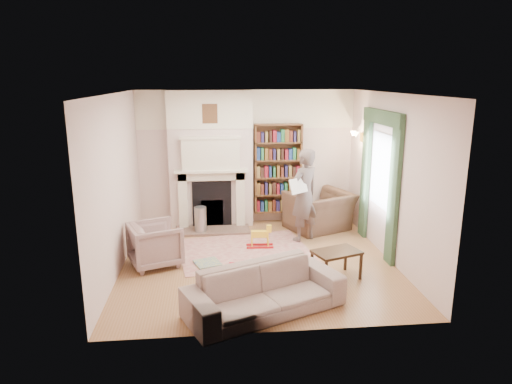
{
  "coord_description": "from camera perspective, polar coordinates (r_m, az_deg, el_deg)",
  "views": [
    {
      "loc": [
        -0.74,
        -7.22,
        3.04
      ],
      "look_at": [
        0.0,
        0.25,
        1.15
      ],
      "focal_mm": 32.0,
      "sensor_mm": 36.0,
      "label": 1
    }
  ],
  "objects": [
    {
      "name": "coffee_table",
      "position": [
        7.25,
        9.98,
        -8.93
      ],
      "size": [
        0.81,
        0.66,
        0.45
      ],
      "primitive_type": null,
      "rotation": [
        0.0,
        0.0,
        0.34
      ],
      "color": "#321F11",
      "rests_on": "floor"
    },
    {
      "name": "game_box_lid",
      "position": [
        7.59,
        -2.47,
        -9.18
      ],
      "size": [
        0.3,
        0.23,
        0.04
      ],
      "primitive_type": "cube",
      "rotation": [
        0.0,
        0.0,
        -0.21
      ],
      "color": "#AA1323",
      "rests_on": "rug"
    },
    {
      "name": "sofa",
      "position": [
        6.16,
        1.09,
        -12.19
      ],
      "size": [
        2.27,
        1.6,
        0.62
      ],
      "primitive_type": "imported",
      "rotation": [
        0.0,
        0.0,
        0.41
      ],
      "color": "#A9A08B",
      "rests_on": "floor"
    },
    {
      "name": "wall_back",
      "position": [
        9.64,
        -1.18,
        4.33
      ],
      "size": [
        4.5,
        0.0,
        4.5
      ],
      "primitive_type": "plane",
      "rotation": [
        1.57,
        0.0,
        0.0
      ],
      "color": "beige",
      "rests_on": "floor"
    },
    {
      "name": "board_game",
      "position": [
        7.74,
        -6.07,
        -8.85
      ],
      "size": [
        0.5,
        0.5,
        0.03
      ],
      "primitive_type": "cube",
      "rotation": [
        0.0,
        0.0,
        0.33
      ],
      "color": "gold",
      "rests_on": "rug"
    },
    {
      "name": "rug",
      "position": [
        8.29,
        -1.46,
        -7.35
      ],
      "size": [
        2.53,
        2.08,
        0.01
      ],
      "primitive_type": "cube",
      "rotation": [
        0.0,
        0.0,
        0.15
      ],
      "color": "#C8AC97",
      "rests_on": "floor"
    },
    {
      "name": "window",
      "position": [
        8.33,
        15.39,
        2.62
      ],
      "size": [
        0.02,
        0.9,
        1.3
      ],
      "primitive_type": "cube",
      "color": "silver",
      "rests_on": "wall_right"
    },
    {
      "name": "wall_front",
      "position": [
        5.29,
        2.69,
        -3.95
      ],
      "size": [
        4.5,
        0.0,
        4.5
      ],
      "primitive_type": "plane",
      "rotation": [
        -1.57,
        0.0,
        0.0
      ],
      "color": "beige",
      "rests_on": "floor"
    },
    {
      "name": "paraffin_heater",
      "position": [
        9.17,
        -6.94,
        -3.53
      ],
      "size": [
        0.31,
        0.31,
        0.55
      ],
      "primitive_type": "cylinder",
      "rotation": [
        0.0,
        0.0,
        0.36
      ],
      "color": "#A7AAAE",
      "rests_on": "floor"
    },
    {
      "name": "man_reading",
      "position": [
        8.61,
        6.02,
        -0.41
      ],
      "size": [
        0.78,
        0.72,
        1.78
      ],
      "primitive_type": "imported",
      "rotation": [
        0.0,
        0.0,
        3.75
      ],
      "color": "#5A4B48",
      "rests_on": "floor"
    },
    {
      "name": "wall_left",
      "position": [
        7.56,
        -17.04,
        0.97
      ],
      "size": [
        0.0,
        4.5,
        4.5
      ],
      "primitive_type": "plane",
      "rotation": [
        1.57,
        0.0,
        1.57
      ],
      "color": "beige",
      "rests_on": "floor"
    },
    {
      "name": "curtain_left",
      "position": [
        7.74,
        16.85,
        -0.24
      ],
      "size": [
        0.07,
        0.32,
        2.4
      ],
      "primitive_type": "cube",
      "color": "#2F4A31",
      "rests_on": "floor"
    },
    {
      "name": "pelmet",
      "position": [
        8.19,
        15.51,
        9.0
      ],
      "size": [
        0.09,
        1.7,
        0.24
      ],
      "primitive_type": "cube",
      "color": "#2F4A31",
      "rests_on": "wall_right"
    },
    {
      "name": "comic_annuals",
      "position": [
        7.57,
        2.8,
        -9.38
      ],
      "size": [
        0.74,
        0.93,
        0.02
      ],
      "color": "red",
      "rests_on": "rug"
    },
    {
      "name": "bookcase",
      "position": [
        9.63,
        2.75,
        2.94
      ],
      "size": [
        1.0,
        0.24,
        1.85
      ],
      "primitive_type": "cube",
      "color": "brown",
      "rests_on": "floor"
    },
    {
      "name": "armchair_reading",
      "position": [
        9.4,
        7.9,
        -2.38
      ],
      "size": [
        1.51,
        1.43,
        0.78
      ],
      "primitive_type": "imported",
      "rotation": [
        0.0,
        0.0,
        3.55
      ],
      "color": "#432D23",
      "rests_on": "floor"
    },
    {
      "name": "wall_right",
      "position": [
        7.99,
        16.47,
        1.69
      ],
      "size": [
        0.0,
        4.5,
        4.5
      ],
      "primitive_type": "plane",
      "rotation": [
        1.57,
        0.0,
        -1.57
      ],
      "color": "beige",
      "rests_on": "floor"
    },
    {
      "name": "floor",
      "position": [
        7.87,
        0.18,
        -8.59
      ],
      "size": [
        4.5,
        4.5,
        0.0
      ],
      "primitive_type": "plane",
      "color": "#905F39",
      "rests_on": "ground"
    },
    {
      "name": "rocking_horse",
      "position": [
        8.37,
        0.48,
        -5.58
      ],
      "size": [
        0.5,
        0.22,
        0.43
      ],
      "primitive_type": null,
      "rotation": [
        0.0,
        0.0,
        -0.04
      ],
      "color": "yellow",
      "rests_on": "rug"
    },
    {
      "name": "wall_sconce",
      "position": [
        9.22,
        11.95,
        6.72
      ],
      "size": [
        0.2,
        0.24,
        0.24
      ],
      "primitive_type": null,
      "color": "gold",
      "rests_on": "wall_right"
    },
    {
      "name": "ceiling",
      "position": [
        7.26,
        0.2,
        12.24
      ],
      "size": [
        4.5,
        4.5,
        0.0
      ],
      "primitive_type": "plane",
      "rotation": [
        3.14,
        0.0,
        0.0
      ],
      "color": "white",
      "rests_on": "wall_back"
    },
    {
      "name": "curtain_right",
      "position": [
        9.02,
        13.51,
        1.96
      ],
      "size": [
        0.07,
        0.32,
        2.4
      ],
      "primitive_type": "cube",
      "color": "#2F4A31",
      "rests_on": "floor"
    },
    {
      "name": "fireplace",
      "position": [
        9.42,
        -5.65,
        3.95
      ],
      "size": [
        1.7,
        0.58,
        2.8
      ],
      "color": "beige",
      "rests_on": "floor"
    },
    {
      "name": "armchair_left",
      "position": [
        7.76,
        -12.48,
        -6.4
      ],
      "size": [
        1.02,
        1.01,
        0.72
      ],
      "primitive_type": "imported",
      "rotation": [
        0.0,
        0.0,
        1.95
      ],
      "color": "#A9998B",
      "rests_on": "floor"
    },
    {
      "name": "newspaper",
      "position": [
        8.33,
        5.32,
        0.79
      ],
      "size": [
        0.39,
        0.32,
        0.27
      ],
      "primitive_type": "cube",
      "rotation": [
        -0.35,
        0.0,
        0.61
      ],
      "color": "white",
      "rests_on": "man_reading"
    }
  ]
}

